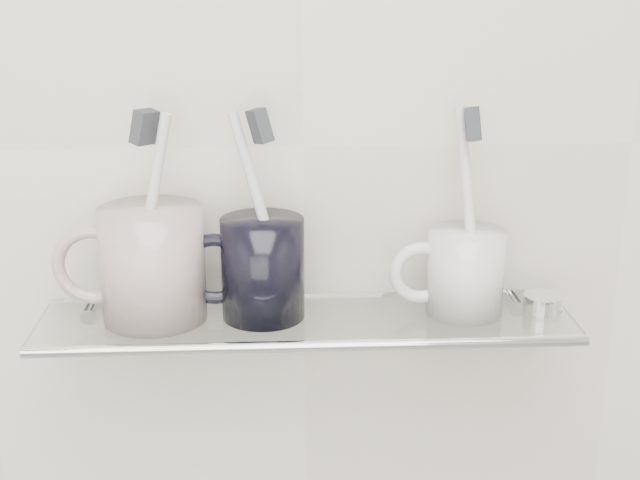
{
  "coord_description": "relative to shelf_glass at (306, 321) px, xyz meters",
  "views": [
    {
      "loc": [
        -0.03,
        0.27,
        1.43
      ],
      "look_at": [
        0.01,
        1.04,
        1.18
      ],
      "focal_mm": 50.0,
      "sensor_mm": 36.0,
      "label": 1
    }
  ],
  "objects": [
    {
      "name": "shelf_rail",
      "position": [
        0.0,
        -0.06,
        0.0
      ],
      "size": [
        0.5,
        0.01,
        0.01
      ],
      "primitive_type": "cylinder",
      "rotation": [
        0.0,
        1.57,
        0.0
      ],
      "color": "silver",
      "rests_on": "shelf_glass"
    },
    {
      "name": "chrome_cap",
      "position": [
        0.23,
        0.0,
        0.01
      ],
      "size": [
        0.04,
        0.04,
        0.02
      ],
      "primitive_type": "cylinder",
      "color": "silver",
      "rests_on": "shelf_glass"
    },
    {
      "name": "mug_right",
      "position": [
        0.15,
        0.0,
        0.04
      ],
      "size": [
        0.08,
        0.08,
        0.08
      ],
      "primitive_type": "cylinder",
      "rotation": [
        0.0,
        0.0,
        0.11
      ],
      "color": "silver",
      "rests_on": "shelf_glass"
    },
    {
      "name": "shelf_glass",
      "position": [
        0.0,
        0.0,
        0.0
      ],
      "size": [
        0.5,
        0.12,
        0.01
      ],
      "primitive_type": "cube",
      "color": "silver",
      "rests_on": "wall_back"
    },
    {
      "name": "mug_center",
      "position": [
        -0.04,
        0.0,
        0.05
      ],
      "size": [
        0.09,
        0.09,
        0.1
      ],
      "primitive_type": "cylinder",
      "rotation": [
        0.0,
        0.0,
        0.24
      ],
      "color": "black",
      "rests_on": "shelf_glass"
    },
    {
      "name": "bracket_left",
      "position": [
        -0.21,
        0.05,
        -0.01
      ],
      "size": [
        0.02,
        0.03,
        0.02
      ],
      "primitive_type": "cylinder",
      "rotation": [
        1.57,
        0.0,
        0.0
      ],
      "color": "silver",
      "rests_on": "wall_back"
    },
    {
      "name": "toothbrush_left",
      "position": [
        -0.14,
        0.0,
        0.1
      ],
      "size": [
        0.05,
        0.03,
        0.19
      ],
      "primitive_type": "cylinder",
      "rotation": [
        -0.07,
        0.21,
        -0.61
      ],
      "color": "silver",
      "rests_on": "mug_left"
    },
    {
      "name": "wall_back",
      "position": [
        0.0,
        0.06,
        0.15
      ],
      "size": [
        2.5,
        0.0,
        2.5
      ],
      "primitive_type": "plane",
      "rotation": [
        1.57,
        0.0,
        0.0
      ],
      "color": "beige",
      "rests_on": "ground"
    },
    {
      "name": "mug_right_handle",
      "position": [
        0.11,
        0.0,
        0.04
      ],
      "size": [
        0.06,
        0.01,
        0.06
      ],
      "primitive_type": "torus",
      "rotation": [
        1.57,
        0.0,
        0.0
      ],
      "color": "silver",
      "rests_on": "mug_right"
    },
    {
      "name": "toothbrush_right",
      "position": [
        0.15,
        0.0,
        0.1
      ],
      "size": [
        0.03,
        0.04,
        0.19
      ],
      "primitive_type": "cylinder",
      "rotation": [
        -0.13,
        -0.15,
        -0.25
      ],
      "color": "silver",
      "rests_on": "mug_right"
    },
    {
      "name": "mug_center_handle",
      "position": [
        -0.08,
        0.0,
        0.05
      ],
      "size": [
        0.07,
        0.01,
        0.07
      ],
      "primitive_type": "torus",
      "rotation": [
        1.57,
        0.0,
        0.0
      ],
      "color": "black",
      "rests_on": "mug_center"
    },
    {
      "name": "bristles_center",
      "position": [
        -0.04,
        0.0,
        0.19
      ],
      "size": [
        0.03,
        0.03,
        0.03
      ],
      "primitive_type": "cube",
      "rotation": [
        -0.16,
        -0.21,
        0.44
      ],
      "color": "#2C2F33",
      "rests_on": "toothbrush_center"
    },
    {
      "name": "toothbrush_center",
      "position": [
        -0.04,
        0.0,
        0.1
      ],
      "size": [
        0.06,
        0.02,
        0.19
      ],
      "primitive_type": "cylinder",
      "rotation": [
        -0.16,
        -0.21,
        0.44
      ],
      "color": "silver",
      "rests_on": "mug_center"
    },
    {
      "name": "bristles_right",
      "position": [
        0.15,
        0.0,
        0.19
      ],
      "size": [
        0.02,
        0.03,
        0.03
      ],
      "primitive_type": "cube",
      "rotation": [
        -0.13,
        -0.15,
        -0.25
      ],
      "color": "#2C2F33",
      "rests_on": "toothbrush_right"
    },
    {
      "name": "mug_left",
      "position": [
        -0.14,
        0.0,
        0.06
      ],
      "size": [
        0.12,
        0.12,
        0.11
      ],
      "primitive_type": "cylinder",
      "rotation": [
        0.0,
        0.0,
        -0.33
      ],
      "color": "silver",
      "rests_on": "shelf_glass"
    },
    {
      "name": "mug_left_handle",
      "position": [
        -0.19,
        0.0,
        0.06
      ],
      "size": [
        0.08,
        0.01,
        0.08
      ],
      "primitive_type": "torus",
      "rotation": [
        1.57,
        0.0,
        0.0
      ],
      "color": "silver",
      "rests_on": "mug_left"
    },
    {
      "name": "bracket_right",
      "position": [
        0.21,
        0.05,
        -0.01
      ],
      "size": [
        0.02,
        0.03,
        0.02
      ],
      "primitive_type": "cylinder",
      "rotation": [
        1.57,
        0.0,
        0.0
      ],
      "color": "silver",
      "rests_on": "wall_back"
    },
    {
      "name": "bristles_left",
      "position": [
        -0.14,
        0.0,
        0.19
      ],
      "size": [
        0.03,
        0.03,
        0.03
      ],
      "primitive_type": "cube",
      "rotation": [
        -0.07,
        0.21,
        -0.61
      ],
      "color": "#2C2F33",
      "rests_on": "toothbrush_left"
    }
  ]
}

